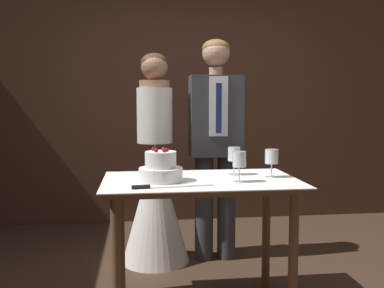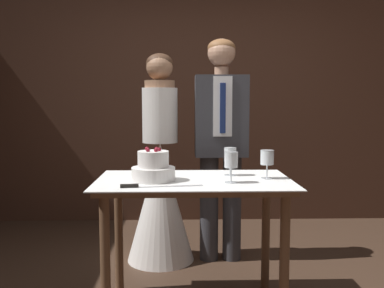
% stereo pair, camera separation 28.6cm
% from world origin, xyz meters
% --- Properties ---
extents(wall_back, '(5.56, 0.12, 2.64)m').
position_xyz_m(wall_back, '(0.00, 2.09, 1.32)').
color(wall_back, '#472B1E').
rests_on(wall_back, ground_plane).
extents(cake_table, '(1.18, 0.70, 0.82)m').
position_xyz_m(cake_table, '(-0.09, 0.00, 0.70)').
color(cake_table, brown).
rests_on(cake_table, ground_plane).
extents(tiered_cake, '(0.26, 0.26, 0.20)m').
position_xyz_m(tiered_cake, '(-0.34, -0.04, 0.89)').
color(tiered_cake, white).
rests_on(tiered_cake, cake_table).
extents(cake_knife, '(0.46, 0.07, 0.02)m').
position_xyz_m(cake_knife, '(-0.36, -0.23, 0.83)').
color(cake_knife, silver).
rests_on(cake_knife, cake_table).
extents(wine_glass_near, '(0.08, 0.08, 0.18)m').
position_xyz_m(wine_glass_near, '(0.14, 0.13, 0.95)').
color(wine_glass_near, silver).
rests_on(wine_glass_near, cake_table).
extents(wine_glass_middle, '(0.08, 0.08, 0.18)m').
position_xyz_m(wine_glass_middle, '(0.35, 0.01, 0.94)').
color(wine_glass_middle, silver).
rests_on(wine_glass_middle, cake_table).
extents(wine_glass_far, '(0.08, 0.08, 0.18)m').
position_xyz_m(wine_glass_far, '(0.12, -0.12, 0.95)').
color(wine_glass_far, silver).
rests_on(wine_glass_far, cake_table).
extents(bride, '(0.54, 0.54, 1.67)m').
position_xyz_m(bride, '(-0.34, 0.85, 0.61)').
color(bride, white).
rests_on(bride, ground_plane).
extents(groom, '(0.41, 0.25, 1.78)m').
position_xyz_m(groom, '(0.15, 0.85, 1.01)').
color(groom, '#38383D').
rests_on(groom, ground_plane).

